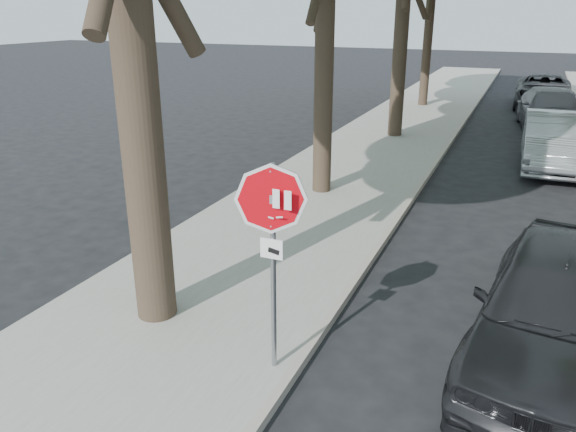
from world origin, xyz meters
name	(u,v)px	position (x,y,z in m)	size (l,w,h in m)	color
ground	(327,387)	(0.00, 0.00, 0.00)	(120.00, 120.00, 0.00)	black
sidewalk_left	(377,149)	(-2.50, 12.00, 0.06)	(4.00, 55.00, 0.12)	gray
curb_left	(442,154)	(-0.45, 12.00, 0.07)	(0.12, 55.00, 0.13)	#9E9384
stop_sign	(272,230)	(-0.70, -0.03, 1.95)	(0.76, 0.34, 2.61)	gray
car_a	(559,308)	(2.48, 1.60, 0.80)	(1.90, 4.71, 1.61)	black
car_b	(554,141)	(2.60, 11.98, 0.76)	(1.61, 4.62, 1.52)	#A0A3A8
car_c	(551,110)	(2.60, 17.58, 0.75)	(2.11, 5.18, 1.50)	#525156
car_d	(544,91)	(2.37, 23.08, 0.73)	(2.41, 5.24, 1.46)	black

